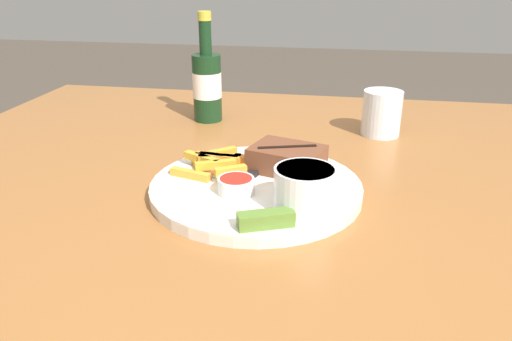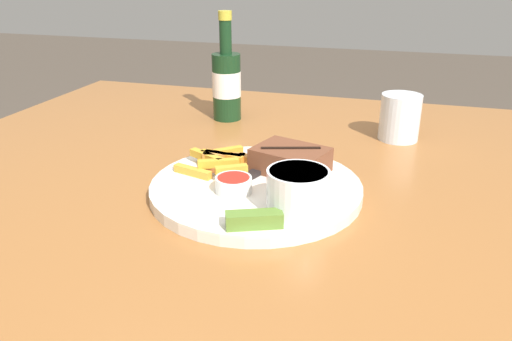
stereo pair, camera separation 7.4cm
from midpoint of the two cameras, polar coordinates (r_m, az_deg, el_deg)
The scene contains 11 objects.
dining_table at distance 0.79m, azimuth -2.71°, elevation -7.29°, with size 1.31×1.22×0.74m.
dinner_plate at distance 0.75m, azimuth -2.82°, elevation -2.09°, with size 0.32×0.32×0.02m.
steak_portion at distance 0.79m, azimuth 0.88°, elevation 1.32°, with size 0.13×0.11×0.04m.
fries_pile at distance 0.79m, azimuth -7.05°, elevation 0.79°, with size 0.14×0.11×0.02m.
coleslaw_cup at distance 0.66m, azimuth 2.40°, elevation -1.96°, with size 0.08×0.08×0.06m.
dipping_sauce_cup at distance 0.71m, azimuth -5.27°, elevation -1.69°, with size 0.05×0.05×0.02m.
pickle_spear at distance 0.62m, azimuth -2.28°, elevation -5.69°, with size 0.07×0.05×0.02m.
fork_utensil at distance 0.78m, azimuth -8.63°, elevation -0.52°, with size 0.13×0.03×0.00m.
knife_utensil at distance 0.79m, azimuth -2.33°, elevation 0.05°, with size 0.07×0.16×0.01m.
beer_bottle at distance 1.10m, azimuth -7.58°, elevation 9.84°, with size 0.06×0.06×0.23m.
drinking_glass at distance 1.02m, azimuth 12.17°, elevation 6.40°, with size 0.08×0.08×0.09m.
Camera 1 is at (0.12, -0.67, 1.07)m, focal length 35.00 mm.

